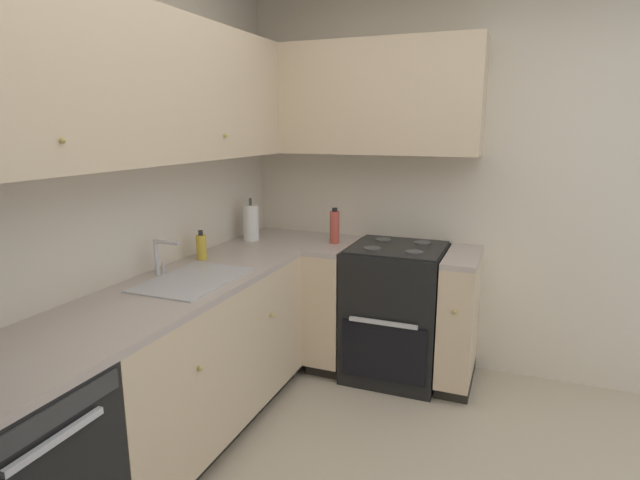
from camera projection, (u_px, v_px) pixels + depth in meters
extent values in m
cube|color=beige|center=(65.00, 214.00, 2.30)|extent=(3.77, 0.05, 2.59)
cube|color=beige|center=(475.00, 185.00, 3.41)|extent=(0.05, 3.30, 2.59)
cube|color=#333333|center=(51.00, 418.00, 1.56)|extent=(0.55, 0.01, 0.07)
cube|color=silver|center=(57.00, 439.00, 1.57)|extent=(0.36, 0.02, 0.02)
cube|color=beige|center=(191.00, 355.00, 2.75)|extent=(1.62, 0.60, 0.77)
cube|color=black|center=(191.00, 425.00, 2.86)|extent=(1.62, 0.54, 0.09)
sphere|color=tan|center=(200.00, 369.00, 2.28)|extent=(0.02, 0.02, 0.02)
sphere|color=tan|center=(272.00, 315.00, 2.93)|extent=(0.02, 0.02, 0.02)
cube|color=#B7A89E|center=(187.00, 284.00, 2.66)|extent=(2.82, 0.60, 0.03)
cube|color=beige|center=(334.00, 301.00, 3.61)|extent=(0.60, 0.24, 0.77)
cube|color=black|center=(335.00, 355.00, 3.73)|extent=(0.54, 0.24, 0.09)
cube|color=beige|center=(459.00, 317.00, 3.30)|extent=(0.60, 0.21, 0.77)
cube|color=black|center=(456.00, 376.00, 3.42)|extent=(0.54, 0.21, 0.09)
sphere|color=tan|center=(454.00, 312.00, 2.98)|extent=(0.02, 0.02, 0.02)
cube|color=#B7A89E|center=(335.00, 245.00, 3.52)|extent=(0.60, 0.24, 0.03)
cube|color=#B7A89E|center=(463.00, 257.00, 3.21)|extent=(0.60, 0.21, 0.03)
cube|color=black|center=(396.00, 311.00, 3.47)|extent=(0.64, 0.62, 0.90)
cube|color=black|center=(383.00, 353.00, 3.21)|extent=(0.02, 0.55, 0.38)
cube|color=silver|center=(383.00, 323.00, 3.15)|extent=(0.02, 0.43, 0.02)
cube|color=black|center=(398.00, 247.00, 3.37)|extent=(0.59, 0.60, 0.01)
cube|color=black|center=(408.00, 228.00, 3.64)|extent=(0.03, 0.60, 0.15)
cylinder|color=#4C4C4C|center=(414.00, 252.00, 3.19)|extent=(0.11, 0.11, 0.01)
cylinder|color=#4C4C4C|center=(372.00, 248.00, 3.29)|extent=(0.11, 0.11, 0.01)
cylinder|color=#4C4C4C|center=(422.00, 243.00, 3.45)|extent=(0.11, 0.11, 0.01)
cylinder|color=#4C4C4C|center=(383.00, 240.00, 3.55)|extent=(0.11, 0.11, 0.01)
cube|color=beige|center=(128.00, 86.00, 2.35)|extent=(2.50, 0.32, 0.72)
sphere|color=tan|center=(63.00, 141.00, 1.84)|extent=(0.02, 0.02, 0.02)
sphere|color=tan|center=(226.00, 136.00, 2.84)|extent=(0.02, 0.02, 0.02)
cube|color=beige|center=(357.00, 99.00, 3.39)|extent=(0.32, 1.64, 0.72)
cube|color=#B7B7BC|center=(193.00, 279.00, 2.66)|extent=(0.61, 0.40, 0.01)
cube|color=gray|center=(194.00, 288.00, 2.67)|extent=(0.56, 0.36, 0.09)
cube|color=#99999E|center=(194.00, 286.00, 2.67)|extent=(0.02, 0.35, 0.06)
cylinder|color=silver|center=(156.00, 258.00, 2.72)|extent=(0.02, 0.02, 0.20)
cylinder|color=silver|center=(167.00, 242.00, 2.68)|extent=(0.02, 0.15, 0.02)
cylinder|color=silver|center=(163.00, 268.00, 2.79)|extent=(0.02, 0.02, 0.06)
cylinder|color=gold|center=(201.00, 247.00, 3.07)|extent=(0.06, 0.06, 0.15)
cylinder|color=#262626|center=(201.00, 233.00, 3.05)|extent=(0.03, 0.03, 0.03)
cylinder|color=white|center=(251.00, 223.00, 3.58)|extent=(0.11, 0.11, 0.25)
cylinder|color=#3F3F3F|center=(251.00, 220.00, 3.57)|extent=(0.02, 0.02, 0.31)
cylinder|color=#BF4C3F|center=(335.00, 227.00, 3.49)|extent=(0.07, 0.07, 0.22)
cylinder|color=black|center=(335.00, 210.00, 3.46)|extent=(0.04, 0.04, 0.02)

